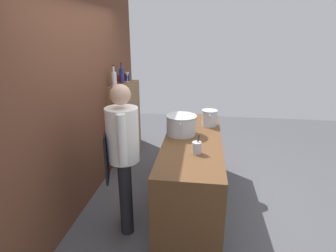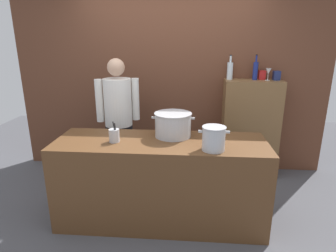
# 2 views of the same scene
# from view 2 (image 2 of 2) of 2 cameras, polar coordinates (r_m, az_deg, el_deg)

# --- Properties ---
(ground_plane) EXTENTS (8.00, 8.00, 0.00)m
(ground_plane) POSITION_cam_2_polar(r_m,az_deg,el_deg) (3.27, -1.39, -17.97)
(ground_plane) COLOR #4C4C51
(brick_back_panel) EXTENTS (4.40, 0.10, 3.00)m
(brick_back_panel) POSITION_cam_2_polar(r_m,az_deg,el_deg) (4.09, 0.50, 11.80)
(brick_back_panel) COLOR brown
(brick_back_panel) RESTS_ON ground_plane
(prep_counter) EXTENTS (2.13, 0.70, 0.90)m
(prep_counter) POSITION_cam_2_polar(r_m,az_deg,el_deg) (3.03, -1.46, -11.00)
(prep_counter) COLOR brown
(prep_counter) RESTS_ON ground_plane
(bar_cabinet) EXTENTS (0.76, 0.32, 1.35)m
(bar_cabinet) POSITION_cam_2_polar(r_m,az_deg,el_deg) (4.12, 16.09, -0.54)
(bar_cabinet) COLOR brown
(bar_cabinet) RESTS_ON ground_plane
(chef) EXTENTS (0.51, 0.39, 1.66)m
(chef) POSITION_cam_2_polar(r_m,az_deg,el_deg) (3.61, -9.91, 2.16)
(chef) COLOR black
(chef) RESTS_ON ground_plane
(stockpot_large) EXTENTS (0.45, 0.39, 0.25)m
(stockpot_large) POSITION_cam_2_polar(r_m,az_deg,el_deg) (2.95, 1.01, 0.27)
(stockpot_large) COLOR #B7BABF
(stockpot_large) RESTS_ON prep_counter
(stockpot_small) EXTENTS (0.28, 0.22, 0.22)m
(stockpot_small) POSITION_cam_2_polar(r_m,az_deg,el_deg) (2.62, 9.15, -2.47)
(stockpot_small) COLOR #B7BABF
(stockpot_small) RESTS_ON prep_counter
(utensil_crock) EXTENTS (0.10, 0.10, 0.22)m
(utensil_crock) POSITION_cam_2_polar(r_m,az_deg,el_deg) (2.85, -10.74, -1.86)
(utensil_crock) COLOR #B7BABF
(utensil_crock) RESTS_ON prep_counter
(wine_bottle_cobalt) EXTENTS (0.06, 0.06, 0.33)m
(wine_bottle_cobalt) POSITION_cam_2_polar(r_m,az_deg,el_deg) (4.00, 17.13, 10.63)
(wine_bottle_cobalt) COLOR navy
(wine_bottle_cobalt) RESTS_ON bar_cabinet
(wine_bottle_clear) EXTENTS (0.08, 0.08, 0.32)m
(wine_bottle_clear) POSITION_cam_2_polar(r_m,az_deg,el_deg) (3.96, 12.32, 10.87)
(wine_bottle_clear) COLOR silver
(wine_bottle_clear) RESTS_ON bar_cabinet
(wine_glass_tall) EXTENTS (0.07, 0.07, 0.16)m
(wine_glass_tall) POSITION_cam_2_polar(r_m,az_deg,el_deg) (3.99, 19.50, 10.22)
(wine_glass_tall) COLOR silver
(wine_glass_tall) RESTS_ON bar_cabinet
(spice_tin_red) EXTENTS (0.09, 0.09, 0.12)m
(spice_tin_red) POSITION_cam_2_polar(r_m,az_deg,el_deg) (4.07, 18.31, 9.70)
(spice_tin_red) COLOR red
(spice_tin_red) RESTS_ON bar_cabinet
(spice_tin_navy) EXTENTS (0.09, 0.09, 0.12)m
(spice_tin_navy) POSITION_cam_2_polar(r_m,az_deg,el_deg) (4.07, 20.95, 9.44)
(spice_tin_navy) COLOR navy
(spice_tin_navy) RESTS_ON bar_cabinet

